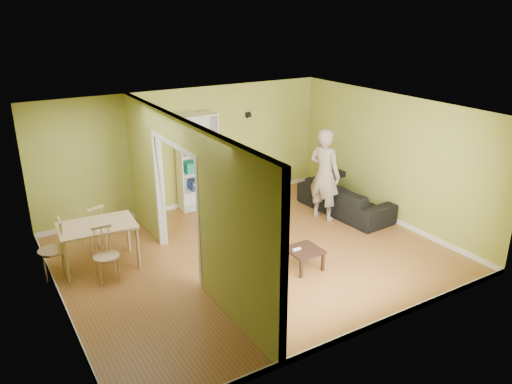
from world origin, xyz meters
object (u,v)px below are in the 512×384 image
Objects in this scene: chair_near at (106,255)px; bookshelf at (197,162)px; chair_far at (93,228)px; coffee_table at (304,252)px; chair_left at (52,249)px; dining_table at (97,229)px; person at (325,167)px; sofa at (345,194)px.

bookshelf is at bearing 41.58° from chair_near.
bookshelf reaches higher than chair_far.
chair_far is at bearing 138.64° from coffee_table.
bookshelf is 3.43m from chair_near.
coffee_table is 0.55× the size of chair_left.
coffee_table is at bearing -32.54° from dining_table.
chair_left is at bearing 20.22° from chair_far.
chair_far is (0.80, 0.60, -0.04)m from chair_left.
chair_left is at bearing 152.32° from coffee_table.
chair_near is at bearing 69.29° from chair_far.
chair_far is at bearing 60.22° from person.
person reaches higher than dining_table.
chair_far is (-4.47, 0.98, -0.68)m from person.
sofa is 1.06× the size of bookshelf.
chair_left reaches higher than dining_table.
chair_far is (-2.86, 2.52, 0.14)m from coffee_table.
dining_table reaches higher than coffee_table.
chair_far is at bearing -158.90° from bookshelf.
chair_near is at bearing 155.52° from coffee_table.
chair_far reaches higher than sofa.
coffee_table is 3.24m from chair_near.
person reaches higher than chair_near.
person is (-0.59, -0.01, 0.71)m from sofa.
person is at bearing -4.17° from dining_table.
sofa is 4.05× the size of coffee_table.
coffee_table is 4.13m from chair_left.
dining_table is 0.70m from chair_far.
sofa is 5.87m from chair_left.
bookshelf is at bearing 49.12° from sofa.
bookshelf is 3.58m from coffee_table.
sofa is at bearing 152.57° from chair_far.
coffee_table is at bearing 122.11° from chair_far.
chair_left is (-3.32, -1.57, -0.55)m from bookshelf.
coffee_table is at bearing 66.08° from chair_left.
chair_left reaches higher than sofa.
sofa is 5.16m from chair_far.
person is 1.09× the size of bookshelf.
person is 1.83× the size of dining_table.
coffee_table is 3.81m from chair_far.
bookshelf reaches higher than coffee_table.
sofa is at bearing -3.62° from dining_table.
chair_far is at bearing 130.51° from chair_left.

